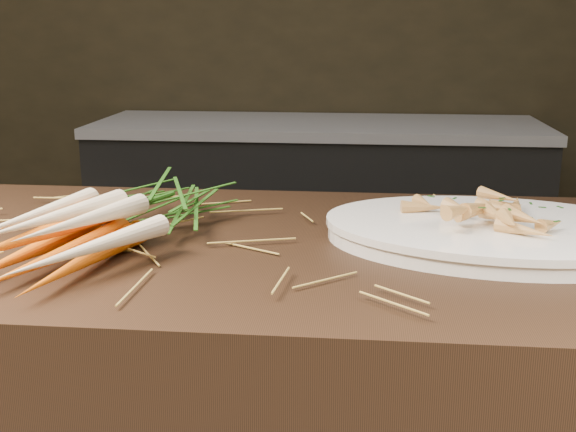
% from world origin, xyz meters
% --- Properties ---
extents(back_counter, '(1.82, 0.62, 0.84)m').
position_xyz_m(back_counter, '(0.30, 2.18, 0.42)').
color(back_counter, black).
rests_on(back_counter, ground).
extents(straw_bedding, '(1.40, 0.60, 0.02)m').
position_xyz_m(straw_bedding, '(0.00, 0.30, 0.91)').
color(straw_bedding, '#A07E3D').
rests_on(straw_bedding, main_counter).
extents(root_veg_bunch, '(0.30, 0.56, 0.10)m').
position_xyz_m(root_veg_bunch, '(0.11, 0.28, 0.95)').
color(root_veg_bunch, '#D63F05').
rests_on(root_veg_bunch, main_counter).
extents(serving_platter, '(0.56, 0.41, 0.03)m').
position_xyz_m(serving_platter, '(0.69, 0.32, 0.91)').
color(serving_platter, white).
rests_on(serving_platter, main_counter).
extents(roasted_veg_heap, '(0.27, 0.21, 0.06)m').
position_xyz_m(roasted_veg_heap, '(0.69, 0.32, 0.96)').
color(roasted_veg_heap, '#B17638').
rests_on(roasted_veg_heap, serving_platter).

